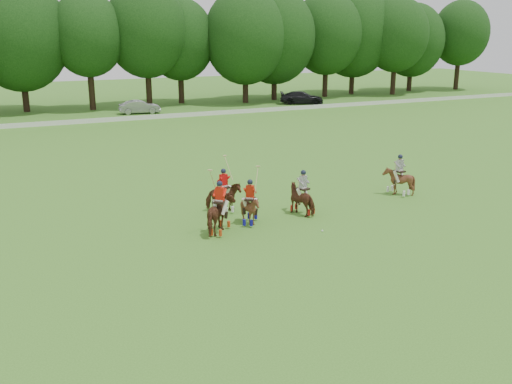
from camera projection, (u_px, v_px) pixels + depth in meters
name	position (u px, v px, depth m)	size (l,w,h in m)	color
ground	(303.00, 250.00, 23.28)	(180.00, 180.00, 0.00)	#397020
tree_line	(90.00, 35.00, 62.96)	(117.98, 14.32, 14.75)	black
boundary_rail	(111.00, 120.00, 56.28)	(120.00, 0.10, 0.44)	white
car_mid	(140.00, 107.00, 61.71)	(1.53, 4.39, 1.45)	gray
car_right	(302.00, 98.00, 70.00)	(2.15, 5.28, 1.53)	black
polo_red_a	(220.00, 214.00, 25.01)	(1.95, 2.09, 2.91)	#441F12
polo_red_b	(224.00, 197.00, 28.03)	(1.60, 1.43, 2.72)	#441F12
polo_red_c	(250.00, 208.00, 26.22)	(1.65, 1.67, 2.66)	#441F12
polo_stripe_a	(303.00, 198.00, 27.68)	(1.37, 1.90, 2.19)	#441F12
polo_stripe_b	(399.00, 181.00, 30.94)	(1.47, 1.59, 2.23)	#441F12
polo_ball	(322.00, 231.00, 25.35)	(0.09, 0.09, 0.09)	white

